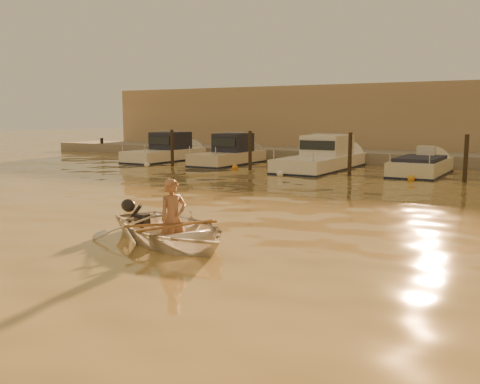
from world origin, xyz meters
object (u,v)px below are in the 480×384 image
Objects in this scene: dinghy at (171,230)px; moored_boat_3 at (421,170)px; moored_boat_0 at (165,151)px; person at (173,218)px; moored_boat_1 at (228,153)px; moored_boat_2 at (322,157)px; waterfront_building at (418,121)px.

moored_boat_3 is (1.80, 16.98, -0.05)m from dinghy.
moored_boat_0 is at bearing 62.95° from dinghy.
moored_boat_1 is at bearing 52.36° from person.
moored_boat_0 is at bearing 180.00° from moored_boat_2.
moored_boat_2 is at bearing 35.43° from person.
person is 19.27m from moored_boat_1.
moored_boat_0 is at bearing -139.22° from waterfront_building.
moored_boat_0 is 16.93m from waterfront_building.
moored_boat_0 is at bearing 180.00° from moored_boat_1.
moored_boat_0 and moored_boat_1 have the same top height.
dinghy is 0.61× the size of moored_boat_1.
moored_boat_3 is (10.74, 0.00, -0.40)m from moored_boat_1.
waterfront_building reaches higher than dinghy.
waterfront_building is (8.17, 11.00, 1.77)m from moored_boat_1.
person reaches higher than moored_boat_3.
dinghy is 0.30m from person.
moored_boat_0 reaches higher than dinghy.
person is 17.11m from moored_boat_3.
moored_boat_0 is 1.12× the size of moored_boat_3.
waterfront_building is (-0.77, 27.98, 2.13)m from dinghy.
moored_boat_0 is 15.33m from moored_boat_3.
dinghy is 17.29m from moored_boat_2.
dinghy is 28.07m from waterfront_building.
moored_boat_2 is at bearing 35.16° from dinghy.
moored_boat_2 is at bearing 0.00° from moored_boat_1.
moored_boat_3 is at bearing 18.36° from dinghy.
waterfront_building is at bearing 40.78° from moored_boat_0.
moored_boat_3 is at bearing -76.82° from waterfront_building.
moored_boat_2 reaches higher than moored_boat_3.
waterfront_building reaches higher than moored_boat_0.
waterfront_building is at bearing 103.18° from moored_boat_3.
moored_boat_1 is 1.04× the size of moored_boat_3.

